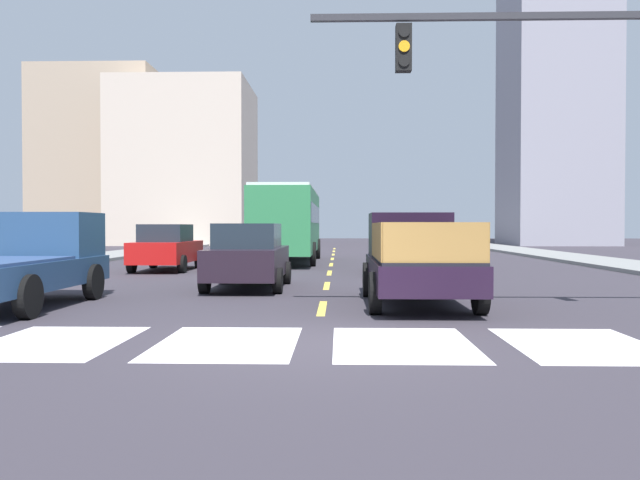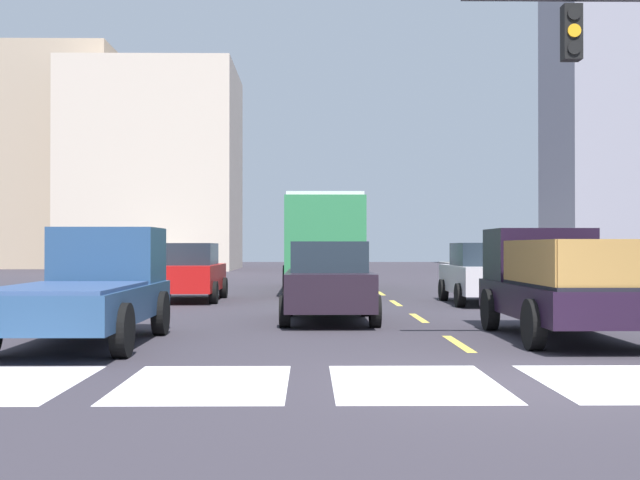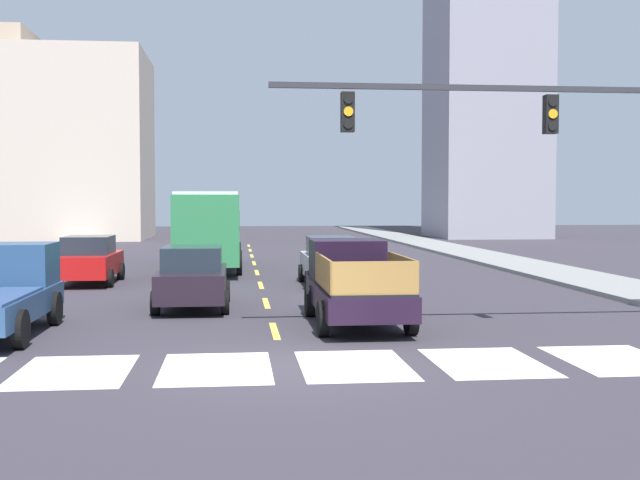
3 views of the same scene
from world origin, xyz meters
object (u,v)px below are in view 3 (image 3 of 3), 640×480
at_px(city_bus, 210,224).
at_px(sedan_near_right, 90,260).
at_px(traffic_signal_gantry, 607,141).
at_px(sedan_mid, 331,261).
at_px(sedan_near_left, 193,277).
at_px(pickup_stakebed, 354,284).

bearing_deg(city_bus, sedan_near_right, -123.84).
bearing_deg(city_bus, traffic_signal_gantry, -61.41).
distance_m(sedan_mid, sedan_near_right, 8.63).
bearing_deg(sedan_mid, sedan_near_left, -129.98).
bearing_deg(traffic_signal_gantry, sedan_mid, 113.67).
height_order(sedan_mid, traffic_signal_gantry, traffic_signal_gantry).
relative_size(sedan_near_right, traffic_signal_gantry, 0.39).
relative_size(city_bus, sedan_near_right, 2.45).
bearing_deg(pickup_stakebed, city_bus, 105.15).
bearing_deg(pickup_stakebed, sedan_mid, 87.98).
relative_size(city_bus, sedan_near_left, 2.45).
xyz_separation_m(pickup_stakebed, traffic_signal_gantry, (5.25, -2.39, 3.35)).
xyz_separation_m(pickup_stakebed, sedan_near_left, (-4.05, 3.04, -0.08)).
bearing_deg(city_bus, sedan_mid, -56.74).
xyz_separation_m(pickup_stakebed, sedan_near_right, (-8.07, 9.99, -0.08)).
bearing_deg(sedan_near_left, pickup_stakebed, -35.81).
bearing_deg(sedan_mid, sedan_near_right, 169.64).
bearing_deg(sedan_near_left, sedan_near_right, 121.02).
xyz_separation_m(city_bus, sedan_near_right, (-4.09, -5.74, -1.09)).
bearing_deg(traffic_signal_gantry, pickup_stakebed, 155.55).
bearing_deg(sedan_near_right, sedan_near_left, -58.22).
bearing_deg(city_bus, sedan_near_left, -88.73).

